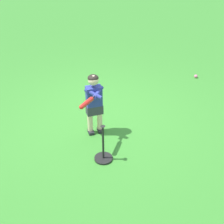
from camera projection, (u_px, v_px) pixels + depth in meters
The scene contains 4 objects.
ground_plane at pixel (99, 118), 5.29m from camera, with size 40.00×40.00×0.00m, color #38842D.
child_batter at pixel (94, 100), 4.57m from camera, with size 0.78×0.34×1.08m.
play_ball_center_lawn at pixel (196, 76), 6.73m from camera, with size 0.08×0.08×0.08m, color pink.
batting_tee at pixel (103, 154), 4.30m from camera, with size 0.28×0.28×0.62m.
Camera 1 is at (4.20, 1.28, 2.96)m, focal length 45.46 mm.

